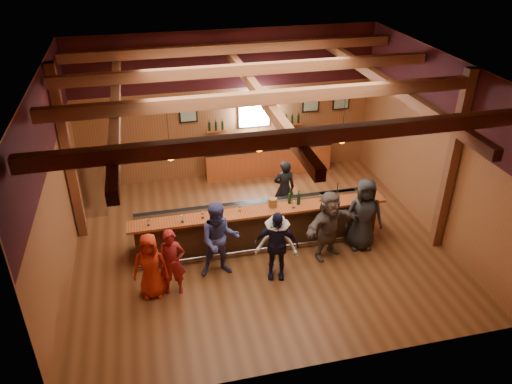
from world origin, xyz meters
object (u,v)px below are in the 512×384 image
(customer_denim, at_px, (220,240))
(bartender, at_px, (284,188))
(customer_orange, at_px, (151,266))
(customer_dark, at_px, (364,214))
(bar_counter, at_px, (258,223))
(customer_brown, at_px, (329,225))
(stainless_fridge, at_px, (90,183))
(back_bar_cabinet, at_px, (268,160))
(ice_bucket, at_px, (273,203))
(bottle_a, at_px, (290,198))
(customer_white, at_px, (277,245))
(customer_navy, at_px, (276,245))
(customer_redvest, at_px, (172,263))

(customer_denim, distance_m, bartender, 3.06)
(customer_orange, xyz_separation_m, customer_dark, (5.15, 0.63, 0.17))
(bar_counter, relative_size, customer_brown, 3.58)
(bar_counter, height_order, stainless_fridge, stainless_fridge)
(back_bar_cabinet, height_order, ice_bucket, ice_bucket)
(customer_orange, xyz_separation_m, customer_denim, (1.56, 0.37, 0.17))
(back_bar_cabinet, height_order, customer_orange, customer_orange)
(bar_counter, height_order, bottle_a, bottle_a)
(customer_orange, distance_m, customer_dark, 5.19)
(customer_white, height_order, bartender, bartender)
(bartender, bearing_deg, ice_bucket, 67.45)
(ice_bucket, bearing_deg, bar_counter, 143.66)
(customer_brown, xyz_separation_m, bottle_a, (-0.74, 0.81, 0.37))
(customer_white, height_order, ice_bucket, customer_white)
(stainless_fridge, relative_size, bartender, 1.12)
(customer_navy, bearing_deg, customer_denim, 179.06)
(customer_orange, bearing_deg, ice_bucket, 30.71)
(ice_bucket, xyz_separation_m, bottle_a, (0.45, 0.06, 0.03))
(customer_navy, xyz_separation_m, customer_dark, (2.38, 0.64, 0.09))
(stainless_fridge, height_order, ice_bucket, stainless_fridge)
(customer_dark, height_order, ice_bucket, customer_dark)
(stainless_fridge, relative_size, customer_brown, 1.02)
(back_bar_cabinet, xyz_separation_m, customer_brown, (0.31, -4.55, 0.40))
(back_bar_cabinet, xyz_separation_m, customer_orange, (-3.89, -5.02, 0.30))
(customer_denim, bearing_deg, bottle_a, 28.53)
(customer_white, xyz_separation_m, customer_brown, (1.37, 0.34, 0.12))
(customer_redvest, distance_m, customer_white, 2.38)
(customer_redvest, bearing_deg, customer_brown, 13.02)
(stainless_fridge, xyz_separation_m, customer_white, (4.24, -3.77, -0.14))
(back_bar_cabinet, xyz_separation_m, bartender, (-0.19, -2.46, 0.33))
(bottle_a, bearing_deg, customer_orange, -159.74)
(ice_bucket, bearing_deg, customer_denim, -149.85)
(customer_white, xyz_separation_m, customer_navy, (-0.06, -0.13, 0.09))
(customer_denim, bearing_deg, customer_navy, -14.33)
(customer_navy, xyz_separation_m, ice_bucket, (0.24, 1.23, 0.37))
(back_bar_cabinet, relative_size, stainless_fridge, 2.22)
(back_bar_cabinet, relative_size, bottle_a, 10.79)
(customer_orange, bearing_deg, bartender, 43.33)
(customer_denim, bearing_deg, customer_orange, -163.36)
(customer_redvest, xyz_separation_m, customer_navy, (2.31, 0.01, 0.06))
(customer_orange, relative_size, customer_brown, 0.88)
(stainless_fridge, height_order, customer_navy, stainless_fridge)
(bar_counter, bearing_deg, customer_dark, -18.50)
(stainless_fridge, distance_m, bottle_a, 5.54)
(stainless_fridge, xyz_separation_m, customer_navy, (4.18, -3.90, -0.04))
(ice_bucket, bearing_deg, customer_navy, -101.14)
(back_bar_cabinet, xyz_separation_m, customer_navy, (-1.12, -5.02, 0.38))
(bar_counter, bearing_deg, customer_white, -84.61)
(back_bar_cabinet, relative_size, customer_redvest, 2.53)
(customer_redvest, bearing_deg, ice_bucket, 31.49)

